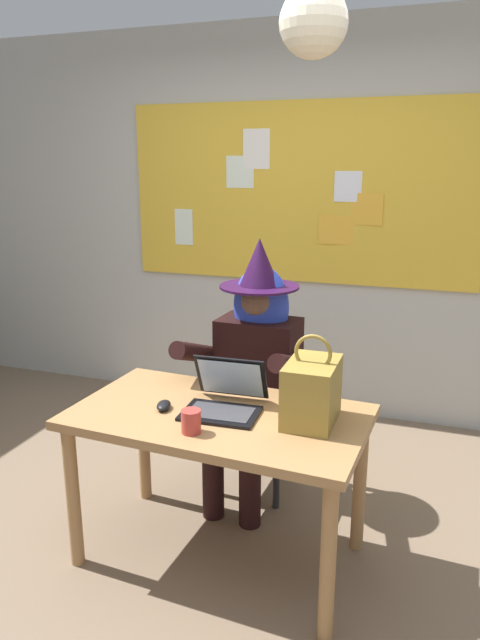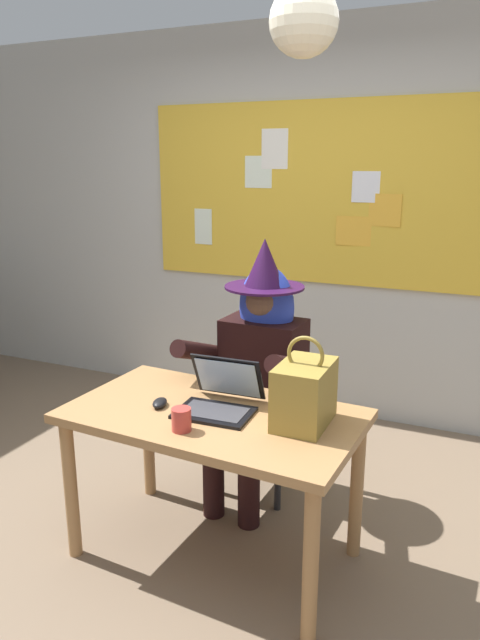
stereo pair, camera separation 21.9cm
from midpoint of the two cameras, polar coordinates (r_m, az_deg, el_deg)
name	(u,v)px [view 2 (the right image)]	position (r m, az deg, el deg)	size (l,w,h in m)	color
ground_plane	(188,555)	(2.92, -2.73, -21.95)	(24.00, 24.00, 0.00)	#75604C
wall_back_bulletin	(317,224)	(4.12, 9.04, 9.16)	(6.71, 2.01, 2.66)	#B2B2AD
desk_main	(213,432)	(2.60, -0.19, -10.88)	(1.30, 0.78, 0.71)	#A37547
chair_at_desk	(268,398)	(3.27, 4.66, -7.62)	(0.44, 0.44, 0.89)	black
person_costumed	(259,357)	(3.06, 3.89, -3.62)	(0.61, 0.68, 1.39)	black
laptop	(220,398)	(2.57, 0.46, -7.67)	(0.34, 0.34, 0.22)	black
computer_mouse	(160,403)	(2.62, -5.42, -8.06)	(0.06, 0.10, 0.03)	black
handbag	(304,393)	(2.43, 8.86, -7.08)	(0.20, 0.30, 0.38)	olive
coffee_mug	(181,419)	(2.38, -3.07, -9.68)	(0.08, 0.08, 0.10)	#B23833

